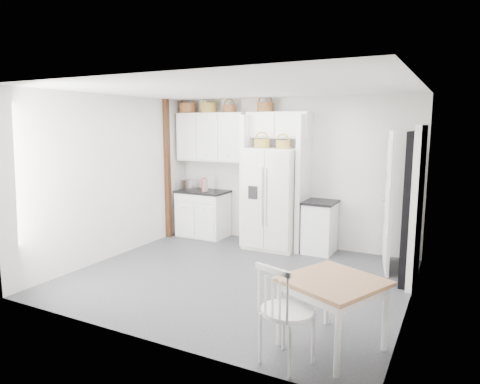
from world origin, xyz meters
The scene contains 28 objects.
floor centered at (0.00, 0.00, 0.00)m, with size 4.50×4.50×0.00m, color #4C4D54.
ceiling centered at (0.00, 0.00, 2.60)m, with size 4.50×4.50×0.00m, color white.
wall_back centered at (0.00, 2.00, 1.30)m, with size 4.50×4.50×0.00m, color beige.
wall_left centered at (-2.25, 0.00, 1.30)m, with size 4.00×4.00×0.00m, color beige.
wall_right centered at (2.25, 0.00, 1.30)m, with size 4.00×4.00×0.00m, color beige.
refrigerator centered at (-0.15, 1.62, 0.87)m, with size 0.90×0.72×1.74m, color silver.
base_cab_left centered at (-1.64, 1.70, 0.43)m, with size 0.92×0.58×0.85m, color white.
base_cab_right centered at (0.67, 1.70, 0.42)m, with size 0.48×0.57×0.84m, color white.
dining_table centered at (1.70, -1.28, 0.34)m, with size 0.82×0.82×0.69m, color brown.
windsor_chair centered at (1.42, -1.75, 0.50)m, with size 0.49×0.44×0.99m, color white.
counter_left centered at (-1.64, 1.70, 0.87)m, with size 0.96×0.62×0.04m, color black.
counter_right centered at (0.67, 1.70, 0.86)m, with size 0.51×0.61×0.04m, color black.
toaster centered at (-1.98, 1.71, 0.98)m, with size 0.27×0.15×0.18m, color silver.
cookbook_red centered at (-1.56, 1.62, 1.01)m, with size 0.04×0.17×0.25m, color red.
cookbook_cream centered at (-1.54, 1.62, 1.01)m, with size 0.03×0.16×0.24m, color beige.
basket_upper_a centered at (-2.04, 1.83, 2.44)m, with size 0.33×0.33×0.19m, color #542E12.
basket_upper_b centered at (-1.57, 1.83, 2.44)m, with size 0.31×0.31×0.18m, color brown.
basket_upper_c centered at (-1.13, 1.83, 2.42)m, with size 0.24×0.24×0.14m, color #542E12.
basket_bridge_a centered at (-0.41, 1.83, 2.43)m, with size 0.30×0.30×0.17m, color #542E12.
basket_fridge_a centered at (-0.33, 1.52, 1.82)m, with size 0.27×0.27×0.15m, color brown.
basket_fridge_b centered at (0.05, 1.52, 1.81)m, with size 0.24×0.24×0.13m, color brown.
upper_cabinet centered at (-1.50, 1.83, 1.90)m, with size 1.40×0.34×0.90m, color white.
bridge_cabinet centered at (-0.15, 1.83, 2.12)m, with size 1.12×0.34×0.45m, color white.
fridge_panel_left centered at (-0.66, 1.70, 1.15)m, with size 0.08×0.60×2.30m, color white.
fridge_panel_right centered at (0.36, 1.70, 1.15)m, with size 0.08×0.60×2.30m, color white.
trim_post centered at (-2.20, 1.35, 1.30)m, with size 0.09×0.09×2.60m, color black.
doorway_void centered at (2.16, 1.00, 1.02)m, with size 0.18×0.85×2.05m, color black.
door_slab centered at (1.80, 1.33, 1.02)m, with size 0.80×0.04×2.05m, color white.
Camera 1 is at (2.70, -5.12, 2.14)m, focal length 32.00 mm.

